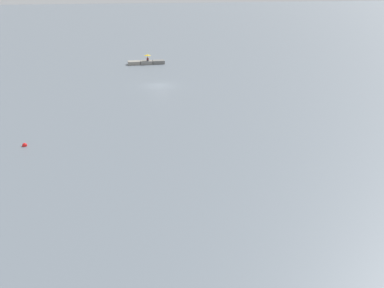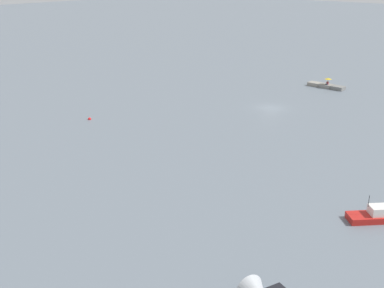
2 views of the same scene
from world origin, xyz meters
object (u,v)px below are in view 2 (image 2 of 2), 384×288
(motorboat_red_mid, at_px, (384,217))
(mooring_buoy_near, at_px, (90,119))
(umbrella_open_yellow, at_px, (328,79))
(person_seated_maroon_left, at_px, (327,83))

(motorboat_red_mid, relative_size, mooring_buoy_near, 10.88)
(umbrella_open_yellow, xyz_separation_m, mooring_buoy_near, (17.05, 42.47, -1.71))
(person_seated_maroon_left, bearing_deg, umbrella_open_yellow, -86.69)
(person_seated_maroon_left, relative_size, umbrella_open_yellow, 0.56)
(umbrella_open_yellow, height_order, mooring_buoy_near, umbrella_open_yellow)
(person_seated_maroon_left, bearing_deg, motorboat_red_mid, 128.87)
(mooring_buoy_near, bearing_deg, motorboat_red_mid, 178.73)
(umbrella_open_yellow, xyz_separation_m, motorboat_red_mid, (-27.79, 43.46, -1.46))
(person_seated_maroon_left, height_order, umbrella_open_yellow, umbrella_open_yellow)
(person_seated_maroon_left, distance_m, mooring_buoy_near, 45.60)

